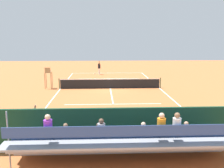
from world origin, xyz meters
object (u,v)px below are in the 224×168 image
(bleacher_stand, at_px, (124,143))
(line_judge, at_px, (34,125))
(tennis_racket, at_px, (93,74))
(tennis_ball_far, at_px, (99,78))
(tennis_player, at_px, (99,67))
(tennis_ball_near, at_px, (93,77))
(courtside_bench, at_px, (159,132))
(equipment_bag, at_px, (118,141))
(umpire_chair, at_px, (48,76))
(tennis_net, at_px, (110,83))

(bleacher_stand, distance_m, line_judge, 4.61)
(tennis_racket, relative_size, tennis_ball_far, 8.88)
(tennis_racket, distance_m, tennis_ball_far, 4.12)
(tennis_player, relative_size, line_judge, 1.00)
(tennis_racket, distance_m, tennis_ball_near, 3.22)
(bleacher_stand, height_order, tennis_ball_far, bleacher_stand)
(courtside_bench, height_order, tennis_ball_far, courtside_bench)
(equipment_bag, bearing_deg, umpire_chair, -65.98)
(bleacher_stand, distance_m, tennis_racket, 25.66)
(line_judge, bearing_deg, tennis_net, -107.28)
(bleacher_stand, relative_size, tennis_ball_near, 137.27)
(tennis_racket, height_order, tennis_ball_near, tennis_ball_near)
(tennis_player, relative_size, tennis_ball_near, 29.18)
(tennis_net, relative_size, line_judge, 5.35)
(tennis_ball_near, relative_size, tennis_ball_far, 1.00)
(tennis_racket, bearing_deg, tennis_net, 101.06)
(equipment_bag, distance_m, tennis_racket, 23.69)
(equipment_bag, height_order, line_judge, line_judge)
(bleacher_stand, relative_size, umpire_chair, 4.23)
(umpire_chair, bearing_deg, tennis_ball_near, -121.95)
(tennis_player, bearing_deg, bleacher_stand, 92.65)
(umpire_chair, distance_m, line_judge, 13.66)
(tennis_net, xyz_separation_m, equipment_bag, (0.12, 13.40, -0.32))
(tennis_net, height_order, courtside_bench, tennis_net)
(tennis_ball_near, bearing_deg, tennis_player, -107.55)
(tennis_ball_far, bearing_deg, line_judge, 81.31)
(umpire_chair, height_order, equipment_bag, umpire_chair)
(equipment_bag, xyz_separation_m, tennis_ball_far, (1.03, -19.58, -0.15))
(tennis_player, bearing_deg, tennis_net, 96.93)
(bleacher_stand, height_order, courtside_bench, bleacher_stand)
(bleacher_stand, distance_m, tennis_ball_far, 21.58)
(tennis_racket, xyz_separation_m, tennis_ball_far, (-0.84, 4.04, 0.02))
(umpire_chair, xyz_separation_m, equipment_bag, (-6.08, 13.63, -1.13))
(courtside_bench, height_order, tennis_ball_near, courtside_bench)
(equipment_bag, bearing_deg, tennis_player, -87.41)
(courtside_bench, height_order, line_judge, line_judge)
(equipment_bag, height_order, tennis_player, tennis_player)
(tennis_net, bearing_deg, tennis_ball_near, -74.23)
(equipment_bag, height_order, tennis_ball_far, equipment_bag)
(tennis_player, distance_m, line_judge, 23.03)
(tennis_player, bearing_deg, tennis_ball_far, 90.18)
(tennis_ball_far, bearing_deg, bleacher_stand, 93.04)
(umpire_chair, xyz_separation_m, tennis_ball_far, (-5.05, -5.95, -1.28))
(tennis_ball_near, bearing_deg, tennis_racket, -89.65)
(tennis_player, bearing_deg, tennis_racket, -37.63)
(tennis_net, bearing_deg, tennis_player, -83.07)
(umpire_chair, distance_m, courtside_bench, 15.77)
(courtside_bench, bearing_deg, tennis_net, -81.85)
(tennis_net, distance_m, tennis_racket, 10.42)
(tennis_racket, bearing_deg, umpire_chair, 67.17)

